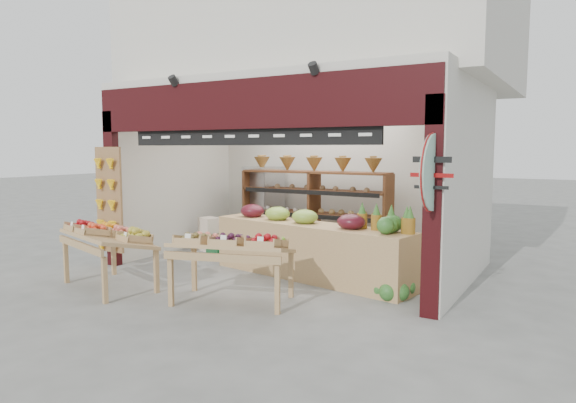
% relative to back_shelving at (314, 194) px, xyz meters
% --- Properties ---
extents(ground, '(60.00, 60.00, 0.00)m').
position_rel_back_shelving_xyz_m(ground, '(0.18, -1.52, -1.15)').
color(ground, slate).
rests_on(ground, ground).
extents(shop_structure, '(6.36, 5.12, 5.40)m').
position_rel_back_shelving_xyz_m(shop_structure, '(0.18, 0.09, 2.77)').
color(shop_structure, beige).
rests_on(shop_structure, ground).
extents(banana_board, '(0.60, 0.15, 1.80)m').
position_rel_back_shelving_xyz_m(banana_board, '(-2.55, -2.70, -0.04)').
color(banana_board, '#8E6040').
rests_on(banana_board, ground).
extents(gift_sign, '(0.04, 0.93, 0.92)m').
position_rel_back_shelving_xyz_m(gift_sign, '(2.93, -2.67, 0.60)').
color(gift_sign, '#A1CBB2').
rests_on(gift_sign, ground).
extents(back_shelving, '(3.00, 0.49, 1.86)m').
position_rel_back_shelving_xyz_m(back_shelving, '(0.00, 0.00, 0.00)').
color(back_shelving, brown).
rests_on(back_shelving, ground).
extents(refrigerator, '(0.75, 0.75, 1.65)m').
position_rel_back_shelving_xyz_m(refrigerator, '(-1.32, 0.27, -0.33)').
color(refrigerator, '#B2B4B9').
rests_on(refrigerator, ground).
extents(cardboard_stack, '(1.08, 0.77, 0.65)m').
position_rel_back_shelving_xyz_m(cardboard_stack, '(-1.78, -0.76, -0.91)').
color(cardboard_stack, beige).
rests_on(cardboard_stack, ground).
extents(mid_counter, '(3.51, 1.26, 1.08)m').
position_rel_back_shelving_xyz_m(mid_counter, '(0.78, -1.65, -0.68)').
color(mid_counter, tan).
rests_on(mid_counter, ground).
extents(display_table_left, '(1.72, 1.26, 0.99)m').
position_rel_back_shelving_xyz_m(display_table_left, '(-1.55, -3.57, -0.39)').
color(display_table_left, tan).
rests_on(display_table_left, ground).
extents(display_table_right, '(1.72, 1.27, 0.99)m').
position_rel_back_shelving_xyz_m(display_table_right, '(0.50, -3.27, -0.38)').
color(display_table_right, tan).
rests_on(display_table_right, ground).
extents(watermelon_pile, '(0.61, 0.63, 0.48)m').
position_rel_back_shelving_xyz_m(watermelon_pile, '(2.23, -1.99, -0.97)').
color(watermelon_pile, '#184818').
rests_on(watermelon_pile, ground).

